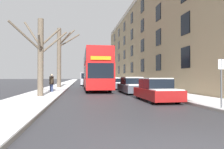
% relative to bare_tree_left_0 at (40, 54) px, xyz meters
% --- Properties ---
extents(sidewalk_left, '(3.04, 130.00, 0.16)m').
position_rel_bare_tree_left_0_xyz_m(sidewalk_left, '(-0.25, 41.56, -3.02)').
color(sidewalk_left, gray).
rests_on(sidewalk_left, ground).
extents(sidewalk_right, '(3.04, 130.00, 0.16)m').
position_rel_bare_tree_left_0_xyz_m(sidewalk_right, '(10.11, 41.56, -3.02)').
color(sidewalk_right, gray).
rests_on(sidewalk_right, ground).
extents(terrace_facade_right, '(9.10, 53.79, 14.32)m').
position_rel_bare_tree_left_0_xyz_m(terrace_facade_right, '(16.12, 15.74, 4.06)').
color(terrace_facade_right, tan).
rests_on(terrace_facade_right, ground).
extents(bare_tree_left_0, '(3.45, 2.90, 5.64)m').
position_rel_bare_tree_left_0_xyz_m(bare_tree_left_0, '(0.00, 0.00, 0.00)').
color(bare_tree_left_0, brown).
rests_on(bare_tree_left_0, ground).
extents(bare_tree_left_1, '(3.18, 3.08, 8.17)m').
position_rel_bare_tree_left_0_xyz_m(bare_tree_left_1, '(0.12, 12.43, 1.28)').
color(bare_tree_left_1, brown).
rests_on(bare_tree_left_1, ground).
extents(double_decker_bus, '(2.58, 11.07, 4.29)m').
position_rel_bare_tree_left_0_xyz_m(double_decker_bus, '(4.56, 8.03, -0.68)').
color(double_decker_bus, red).
rests_on(double_decker_bus, ground).
extents(parked_car_0, '(1.81, 4.16, 1.44)m').
position_rel_bare_tree_left_0_xyz_m(parked_car_0, '(7.49, -2.81, -2.44)').
color(parked_car_0, maroon).
rests_on(parked_car_0, ground).
extents(parked_car_1, '(1.90, 4.59, 1.50)m').
position_rel_bare_tree_left_0_xyz_m(parked_car_1, '(7.49, 3.09, -2.42)').
color(parked_car_1, '#474C56').
rests_on(parked_car_1, ground).
extents(parked_car_2, '(1.73, 3.95, 1.42)m').
position_rel_bare_tree_left_0_xyz_m(parked_car_2, '(7.49, 9.28, -2.45)').
color(parked_car_2, '#474C56').
rests_on(parked_car_2, ground).
extents(parked_car_3, '(1.87, 4.34, 1.46)m').
position_rel_bare_tree_left_0_xyz_m(parked_car_3, '(7.49, 14.82, -2.43)').
color(parked_car_3, black).
rests_on(parked_car_3, ground).
extents(parked_car_4, '(1.72, 4.05, 1.55)m').
position_rel_bare_tree_left_0_xyz_m(parked_car_4, '(7.49, 20.48, -2.40)').
color(parked_car_4, silver).
rests_on(parked_car_4, ground).
extents(oncoming_van, '(2.05, 4.93, 2.22)m').
position_rel_bare_tree_left_0_xyz_m(oncoming_van, '(3.85, 20.43, -1.90)').
color(oncoming_van, '#9EA3AD').
rests_on(oncoming_van, ground).
extents(pedestrian_left_sidewalk, '(0.39, 0.39, 1.79)m').
position_rel_bare_tree_left_0_xyz_m(pedestrian_left_sidewalk, '(0.18, 4.24, -2.12)').
color(pedestrian_left_sidewalk, navy).
rests_on(pedestrian_left_sidewalk, ground).
extents(street_sign_post, '(0.32, 0.07, 2.31)m').
position_rel_bare_tree_left_0_xyz_m(street_sign_post, '(8.89, -6.87, -1.77)').
color(street_sign_post, '#4C4F54').
rests_on(street_sign_post, ground).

